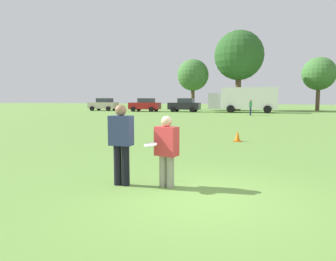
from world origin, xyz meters
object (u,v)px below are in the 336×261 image
Objects in this scene: frisbee at (151,145)px; parked_car_mid_left at (145,105)px; player_defender at (167,148)px; bystander_sideline_watcher at (251,107)px; box_truck at (244,99)px; parked_car_near_left at (104,104)px; traffic_cone at (237,136)px; player_thrower at (121,140)px; parked_car_center at (185,105)px.

parked_car_mid_left is (-13.81, 34.04, -0.00)m from frisbee.
bystander_sideline_watcher is at bearing 89.47° from player_defender.
frisbee is 0.03× the size of box_truck.
bystander_sideline_watcher is (21.15, -6.34, 0.03)m from parked_car_near_left.
frisbee reaches higher than traffic_cone.
player_thrower is 0.41× the size of parked_car_mid_left.
frisbee is at bearing -67.91° from parked_car_mid_left.
traffic_cone is 30.24m from parked_car_mid_left.
player_thrower is at bearing -90.13° from box_truck.
box_truck is (-0.62, 35.15, 0.83)m from frisbee.
bystander_sideline_watcher reaches higher than frisbee.
parked_car_near_left reaches higher than player_thrower.
parked_car_center reaches higher than player_defender.
frisbee is 35.66m from parked_car_center.
player_defender is 0.89× the size of bystander_sideline_watcher.
frisbee is 0.06× the size of parked_car_center.
player_thrower is 0.41× the size of parked_car_near_left.
parked_car_mid_left reaches higher than bystander_sideline_watcher.
parked_car_near_left is (-19.92, 34.68, -0.05)m from player_thrower.
parked_car_mid_left is 1.00× the size of parked_car_center.
box_truck reaches higher than parked_car_center.
player_defender is at bearing -96.02° from traffic_cone.
player_thrower is at bearing -60.12° from parked_car_near_left.
player_defender is 0.37m from frisbee.
parked_car_center is at bearing 102.48° from player_thrower.
frisbee is at bearing -7.57° from player_thrower.
parked_car_center is (-8.36, 34.67, -0.00)m from frisbee.
player_thrower is 0.99m from player_defender.
box_truck is (7.73, 0.48, 0.83)m from parked_car_center.
parked_car_center is (5.45, 0.63, 0.00)m from parked_car_mid_left.
box_truck is at bearing 91.02° from frisbee.
traffic_cone is 0.28× the size of bystander_sideline_watcher.
player_defender is 35.48m from parked_car_center.
box_truck is at bearing 1.09° from parked_car_near_left.
parked_car_center is 2.51× the size of bystander_sideline_watcher.
player_thrower is 35.42m from parked_car_center.
parked_car_near_left is at bearing 119.88° from player_thrower.
bystander_sideline_watcher is at bearing -16.68° from parked_car_near_left.
parked_car_mid_left is 13.26m from box_truck.
frisbee is (-0.26, -0.25, 0.09)m from player_defender.
parked_car_near_left reaches higher than player_defender.
player_defender is at bearing 9.44° from player_thrower.
traffic_cone is at bearing -51.31° from parked_car_near_left.
frisbee is at bearing -59.32° from parked_car_near_left.
traffic_cone is 28.56m from parked_car_center.
bystander_sideline_watcher is (14.33, -5.61, 0.03)m from parked_car_mid_left.
traffic_cone is at bearing -70.77° from parked_car_center.
player_defender is (0.96, 0.16, -0.14)m from player_thrower.
parked_car_near_left is (-20.89, 34.52, 0.09)m from player_defender.
traffic_cone is at bearing -88.54° from bystander_sideline_watcher.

